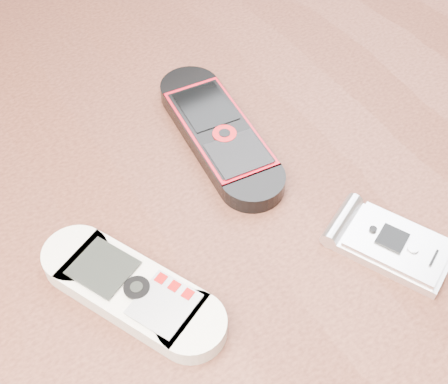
{
  "coord_description": "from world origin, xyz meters",
  "views": [
    {
      "loc": [
        -0.16,
        -0.25,
        1.12
      ],
      "look_at": [
        0.01,
        0.0,
        0.76
      ],
      "focal_mm": 50.0,
      "sensor_mm": 36.0,
      "label": 1
    }
  ],
  "objects_px": {
    "table": "(219,277)",
    "motorola_razr": "(394,245)",
    "nokia_white": "(131,290)",
    "nokia_black_red": "(219,133)"
  },
  "relations": [
    {
      "from": "table",
      "to": "motorola_razr",
      "type": "xyz_separation_m",
      "value": [
        0.08,
        -0.1,
        0.11
      ]
    },
    {
      "from": "table",
      "to": "nokia_white",
      "type": "height_order",
      "value": "nokia_white"
    },
    {
      "from": "table",
      "to": "nokia_white",
      "type": "distance_m",
      "value": 0.15
    },
    {
      "from": "nokia_black_red",
      "to": "motorola_razr",
      "type": "xyz_separation_m",
      "value": [
        0.04,
        -0.16,
        -0.0
      ]
    },
    {
      "from": "nokia_white",
      "to": "table",
      "type": "bearing_deg",
      "value": -2.63
    },
    {
      "from": "nokia_black_red",
      "to": "table",
      "type": "bearing_deg",
      "value": -116.26
    },
    {
      "from": "table",
      "to": "nokia_black_red",
      "type": "bearing_deg",
      "value": 56.97
    },
    {
      "from": "nokia_white",
      "to": "nokia_black_red",
      "type": "xyz_separation_m",
      "value": [
        0.13,
        0.09,
        0.0
      ]
    },
    {
      "from": "nokia_white",
      "to": "nokia_black_red",
      "type": "distance_m",
      "value": 0.16
    },
    {
      "from": "nokia_black_red",
      "to": "motorola_razr",
      "type": "bearing_deg",
      "value": -67.77
    }
  ]
}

